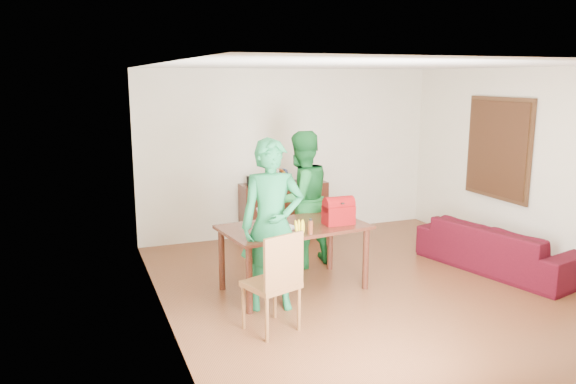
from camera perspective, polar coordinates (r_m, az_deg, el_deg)
name	(u,v)px	position (r m, az deg, el deg)	size (l,w,h in m)	color
room	(369,183)	(6.89, 8.24, 0.94)	(5.20, 5.70, 2.90)	#4C2413
table	(294,234)	(6.81, 0.61, -4.27)	(1.83, 1.18, 0.81)	black
chair	(272,302)	(5.86, -1.63, -11.08)	(0.60, 0.59, 1.06)	brown
person_near	(272,225)	(6.21, -1.63, -3.39)	(0.70, 0.46, 1.93)	#166336
person_far	(301,199)	(7.64, 1.35, -0.75)	(0.91, 0.71, 1.87)	#166527
laptop	(280,225)	(6.62, -0.81, -3.40)	(0.44, 0.38, 0.26)	white
bananas	(300,231)	(6.43, 1.19, -3.98)	(0.17, 0.10, 0.06)	yellow
bottle	(310,226)	(6.42, 2.29, -3.50)	(0.06, 0.06, 0.18)	#602916
red_bag	(339,213)	(6.85, 5.16, -2.17)	(0.36, 0.21, 0.27)	maroon
sofa	(498,247)	(8.13, 20.57, -5.24)	(2.17, 0.85, 0.63)	#3C070E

